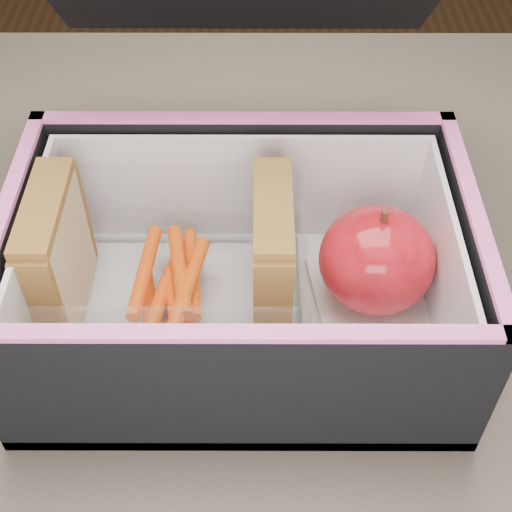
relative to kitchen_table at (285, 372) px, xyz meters
The scene contains 8 objects.
kitchen_table is the anchor object (origin of this frame).
lunch_bag 0.16m from the kitchen_table, 156.77° to the right, with size 0.30×0.33×0.26m.
plastic_tub 0.17m from the kitchen_table, behind, with size 0.19×0.14×0.08m, color white, non-canonical shape.
sandwich_left 0.22m from the kitchen_table, behind, with size 0.02×0.09×0.10m.
sandwich_right 0.16m from the kitchen_table, 136.84° to the right, with size 0.02×0.09×0.10m.
carrot_sticks 0.15m from the kitchen_table, 169.49° to the right, with size 0.05×0.13×0.03m.
paper_napkin 0.12m from the kitchen_table, ahead, with size 0.08×0.08×0.01m, color white.
red_apple 0.16m from the kitchen_table, ahead, with size 0.09×0.09×0.08m.
Camera 1 is at (-0.02, -0.34, 1.17)m, focal length 50.00 mm.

